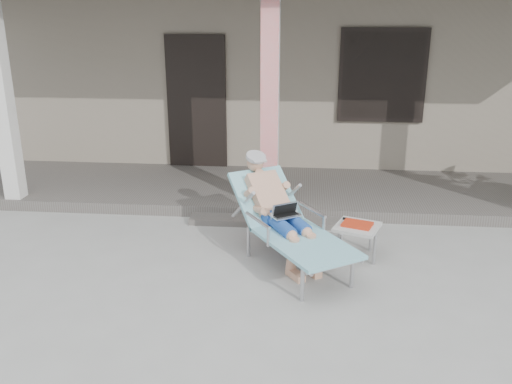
# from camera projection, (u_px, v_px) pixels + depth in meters

# --- Properties ---
(ground) EXTENTS (60.00, 60.00, 0.00)m
(ground) POSITION_uv_depth(u_px,v_px,m) (253.00, 296.00, 5.19)
(ground) COLOR #9E9E99
(ground) RESTS_ON ground
(house) EXTENTS (10.40, 5.40, 3.30)m
(house) POSITION_uv_depth(u_px,v_px,m) (285.00, 60.00, 10.79)
(house) COLOR gray
(house) RESTS_ON ground
(porch_deck) EXTENTS (10.00, 2.00, 0.15)m
(porch_deck) POSITION_uv_depth(u_px,v_px,m) (273.00, 190.00, 8.00)
(porch_deck) COLOR #605B56
(porch_deck) RESTS_ON ground
(porch_step) EXTENTS (2.00, 0.30, 0.07)m
(porch_step) POSITION_uv_depth(u_px,v_px,m) (267.00, 221.00, 6.93)
(porch_step) COLOR #605B56
(porch_step) RESTS_ON ground
(lounger) EXTENTS (1.50, 1.80, 1.16)m
(lounger) POSITION_uv_depth(u_px,v_px,m) (283.00, 198.00, 5.72)
(lounger) COLOR #B7B7BC
(lounger) RESTS_ON ground
(side_table) EXTENTS (0.57, 0.57, 0.40)m
(side_table) POSITION_uv_depth(u_px,v_px,m) (357.00, 228.00, 5.91)
(side_table) COLOR beige
(side_table) RESTS_ON ground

